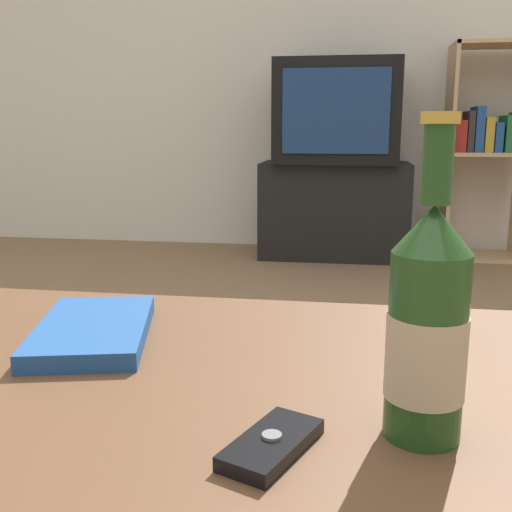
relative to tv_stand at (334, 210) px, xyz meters
The scene contains 8 objects.
back_wall 1.09m from the tv_stand, 118.87° to the left, with size 8.00×0.05×2.60m.
coffee_table 2.75m from the tv_stand, 93.30° to the right, with size 1.27×0.65×0.43m.
tv_stand is the anchor object (origin of this frame).
television 0.53m from the tv_stand, 90.00° to the right, with size 0.65×0.55×0.54m.
bookshelf 0.88m from the tv_stand, ahead, with size 0.42×0.30×1.15m.
beer_bottle 2.85m from the tv_stand, 86.90° to the right, with size 0.07×0.07×0.29m.
cell_phone 2.89m from the tv_stand, 89.60° to the right, with size 0.09×0.12×0.02m.
table_book 2.65m from the tv_stand, 95.53° to the right, with size 0.20×0.27×0.02m.
Camera 1 is at (0.24, -0.62, 0.71)m, focal length 42.00 mm.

